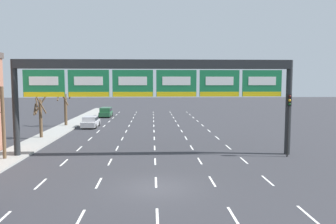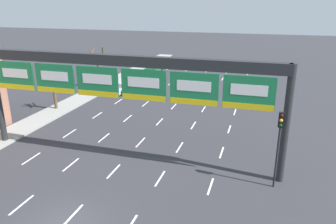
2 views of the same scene
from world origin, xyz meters
name	(u,v)px [view 2 (image 2 of 2)]	position (x,y,z in m)	size (l,w,h in m)	color
lane_dashes	(151,131)	(0.00, 13.50, 0.00)	(13.32, 67.00, 0.01)	white
sign_gantry	(121,76)	(0.00, 7.93, 6.15)	(21.87, 0.70, 7.55)	#232628
car_silver	(119,86)	(-8.15, 24.66, 0.77)	(1.82, 4.36, 1.45)	#B7B7BC
suv_green	(154,67)	(-8.00, 37.70, 0.89)	(1.88, 4.23, 1.59)	#235B38
traffic_light_near_gantry	(279,135)	(10.34, 7.08, 3.47)	(0.30, 0.35, 4.87)	black
tree_bare_closest	(98,67)	(-11.66, 25.95, 2.80)	(2.00, 1.98, 5.37)	brown
tree_bare_third	(53,87)	(-11.72, 16.42, 2.48)	(1.51, 1.51, 4.31)	brown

